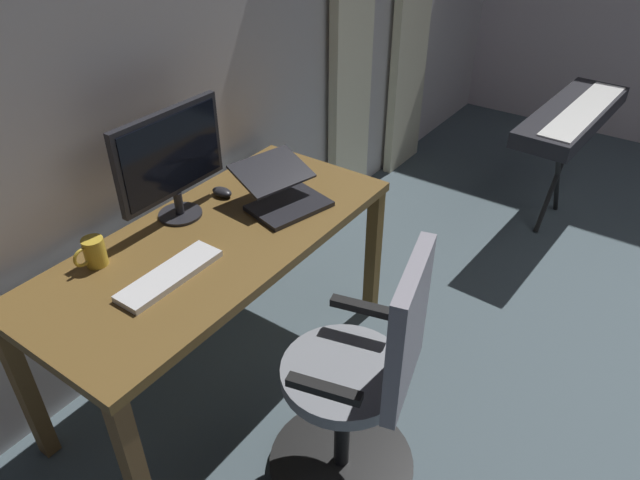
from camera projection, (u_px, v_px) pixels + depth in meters
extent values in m
cube|color=silver|center=(289.00, 0.00, 2.96)|extent=(5.33, 0.10, 2.74)
cube|color=beige|center=(353.00, 11.00, 3.27)|extent=(0.38, 0.06, 2.50)
cube|color=brown|center=(215.00, 241.00, 2.31)|extent=(1.56, 0.69, 0.04)
cube|color=brown|center=(373.00, 254.00, 2.87)|extent=(0.06, 0.06, 0.71)
cube|color=brown|center=(136.00, 475.00, 1.87)|extent=(0.06, 0.06, 0.71)
cube|color=brown|center=(276.00, 216.00, 3.16)|extent=(0.06, 0.06, 0.71)
cube|color=brown|center=(26.00, 390.00, 2.16)|extent=(0.06, 0.06, 0.71)
cylinder|color=black|center=(341.00, 461.00, 2.28)|extent=(0.56, 0.56, 0.02)
sphere|color=black|center=(361.00, 413.00, 2.48)|extent=(0.05, 0.05, 0.05)
sphere|color=black|center=(291.00, 429.00, 2.42)|extent=(0.05, 0.05, 0.05)
sphere|color=black|center=(407.00, 466.00, 2.27)|extent=(0.05, 0.05, 0.05)
cylinder|color=black|center=(342.00, 422.00, 2.14)|extent=(0.06, 0.06, 0.47)
cylinder|color=gray|center=(344.00, 373.00, 2.00)|extent=(0.54, 0.54, 0.05)
cube|color=gray|center=(408.00, 330.00, 1.79)|extent=(0.37, 0.14, 0.49)
cube|color=black|center=(324.00, 389.00, 1.77)|extent=(0.10, 0.24, 0.03)
cube|color=black|center=(363.00, 307.00, 2.08)|extent=(0.10, 0.24, 0.03)
cylinder|color=#232328|center=(180.00, 214.00, 2.42)|extent=(0.18, 0.18, 0.01)
cylinder|color=#232328|center=(179.00, 203.00, 2.39)|extent=(0.04, 0.04, 0.10)
cube|color=#232328|center=(170.00, 153.00, 2.27)|extent=(0.52, 0.03, 0.35)
cube|color=black|center=(173.00, 154.00, 2.26)|extent=(0.48, 0.01, 0.31)
cube|color=white|center=(170.00, 275.00, 2.07)|extent=(0.41, 0.12, 0.02)
cube|color=#232328|center=(289.00, 206.00, 2.47)|extent=(0.36, 0.30, 0.02)
cube|color=#232328|center=(272.00, 171.00, 2.47)|extent=(0.36, 0.29, 0.08)
ellipsoid|color=#232328|center=(222.00, 192.00, 2.55)|extent=(0.06, 0.10, 0.04)
cylinder|color=gold|center=(95.00, 252.00, 2.12)|extent=(0.08, 0.08, 0.11)
torus|color=gold|center=(82.00, 257.00, 2.08)|extent=(0.07, 0.01, 0.07)
cylinder|color=black|center=(558.00, 174.00, 3.60)|extent=(0.38, 0.05, 0.68)
cylinder|color=black|center=(558.00, 174.00, 3.60)|extent=(0.38, 0.05, 0.68)
cube|color=#232328|center=(573.00, 115.00, 3.38)|extent=(1.12, 0.38, 0.09)
cube|color=white|center=(585.00, 110.00, 3.33)|extent=(1.03, 0.23, 0.01)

